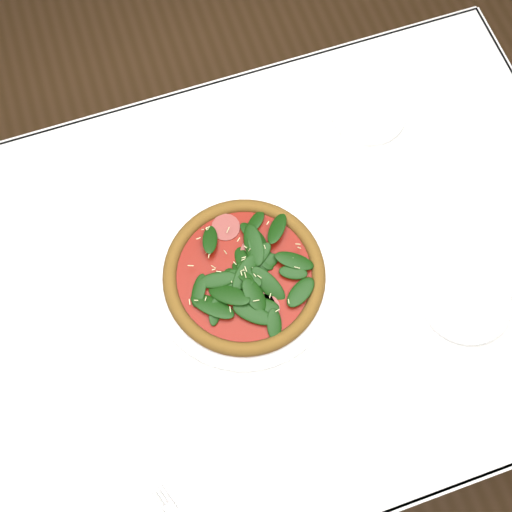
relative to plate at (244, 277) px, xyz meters
name	(u,v)px	position (x,y,z in m)	size (l,w,h in m)	color
ground	(256,351)	(0.02, -0.01, -0.76)	(6.00, 6.00, 0.00)	brown
dining_table	(256,297)	(0.02, -0.01, -0.11)	(1.21, 0.81, 0.75)	silver
plate	(244,277)	(0.00, 0.00, 0.00)	(0.31, 0.31, 0.01)	silver
pizza	(244,274)	(0.00, 0.00, 0.02)	(0.31, 0.31, 0.03)	#995725
saucer_near	(466,300)	(0.34, -0.15, 0.00)	(0.15, 0.15, 0.01)	silver
saucer_far	(369,112)	(0.32, 0.23, 0.00)	(0.14, 0.14, 0.01)	silver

